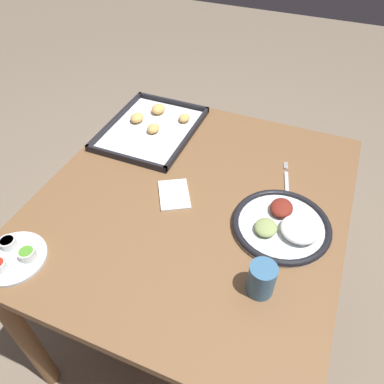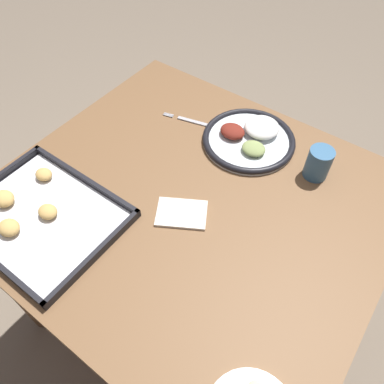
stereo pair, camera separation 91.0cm
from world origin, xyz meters
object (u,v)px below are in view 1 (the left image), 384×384
(fork, at_px, (287,184))
(baking_tray, at_px, (152,127))
(napkin, at_px, (174,195))
(saucer_plate, at_px, (13,257))
(dinner_plate, at_px, (283,225))
(drinking_cup, at_px, (262,279))

(fork, height_order, baking_tray, baking_tray)
(baking_tray, relative_size, napkin, 2.54)
(saucer_plate, relative_size, napkin, 1.11)
(dinner_plate, relative_size, napkin, 1.78)
(drinking_cup, bearing_deg, saucer_plate, 104.36)
(dinner_plate, bearing_deg, napkin, 89.59)
(drinking_cup, xyz_separation_m, napkin, (0.22, 0.34, -0.04))
(dinner_plate, height_order, baking_tray, dinner_plate)
(fork, height_order, drinking_cup, drinking_cup)
(dinner_plate, xyz_separation_m, napkin, (0.00, 0.35, -0.01))
(dinner_plate, bearing_deg, drinking_cup, 177.63)
(dinner_plate, height_order, napkin, dinner_plate)
(napkin, bearing_deg, drinking_cup, -123.66)
(baking_tray, bearing_deg, fork, -101.62)
(dinner_plate, distance_m, saucer_plate, 0.75)
(dinner_plate, relative_size, saucer_plate, 1.61)
(dinner_plate, bearing_deg, fork, 8.55)
(saucer_plate, height_order, drinking_cup, drinking_cup)
(saucer_plate, bearing_deg, dinner_plate, -59.18)
(fork, relative_size, drinking_cup, 2.10)
(fork, height_order, napkin, napkin)
(saucer_plate, height_order, baking_tray, baking_tray)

